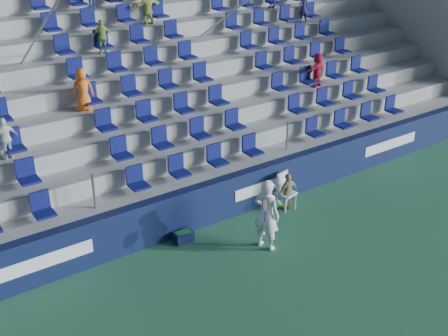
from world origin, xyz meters
name	(u,v)px	position (x,y,z in m)	size (l,w,h in m)	color
ground	(286,280)	(0.00, 0.00, 0.00)	(70.00, 70.00, 0.00)	#2D6944
sponsor_wall	(210,202)	(0.00, 3.15, 0.60)	(24.00, 0.32, 1.20)	#10193D
grandstand	(122,97)	(0.00, 8.24, 2.13)	(24.00, 8.17, 6.63)	#9B9B96
tennis_player	(267,214)	(0.46, 1.35, 0.94)	(0.73, 0.80, 1.88)	white
line_judge_chair	(284,188)	(2.15, 2.66, 0.60)	(0.54, 0.56, 1.05)	white
line_judge	(288,192)	(2.15, 2.50, 0.55)	(0.65, 0.27, 1.10)	tan
ball_bin	(183,236)	(-1.09, 2.75, 0.15)	(0.50, 0.33, 0.28)	#10163C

